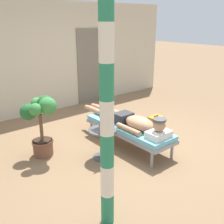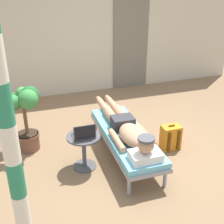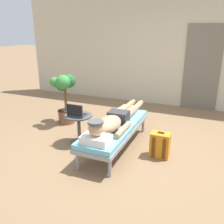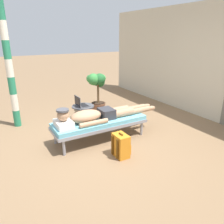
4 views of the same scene
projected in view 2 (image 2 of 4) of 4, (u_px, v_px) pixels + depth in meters
ground_plane at (136, 155)px, 4.74m from camera, size 40.00×40.00×0.00m
house_wall_back at (81, 32)px, 6.59m from camera, size 7.60×0.20×2.70m
house_door_panel at (131, 45)px, 6.95m from camera, size 0.84×0.03×2.04m
lounge_chair at (126, 137)px, 4.56m from camera, size 0.61×1.86×0.42m
person_reclining at (127, 129)px, 4.44m from camera, size 0.53×2.17×0.33m
side_table at (84, 146)px, 4.32m from camera, size 0.48×0.48×0.52m
laptop at (84, 134)px, 4.17m from camera, size 0.31×0.24×0.23m
backpack at (170, 137)px, 4.84m from camera, size 0.30×0.26×0.42m
potted_plant at (24, 112)px, 4.60m from camera, size 0.54×0.57×1.07m
porch_post at (10, 144)px, 2.59m from camera, size 0.15×0.15×2.61m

